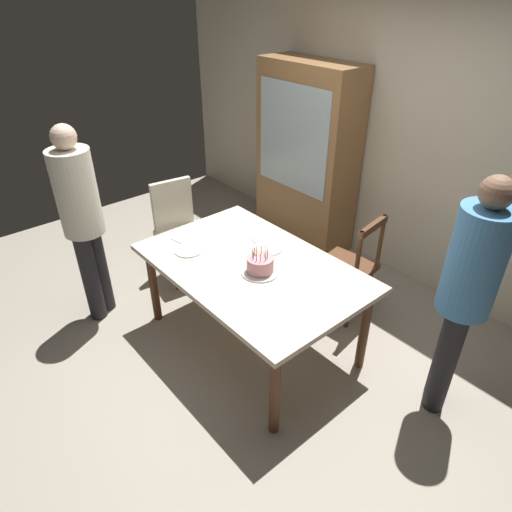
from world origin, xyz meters
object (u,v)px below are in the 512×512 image
at_px(chair_spindle_back, 348,268).
at_px(china_cabinet, 306,157).
at_px(dining_table, 252,273).
at_px(plate_near_celebrant, 189,250).
at_px(person_celebrant, 82,216).
at_px(birthday_cake, 260,265).
at_px(plate_far_side, 269,248).
at_px(person_guest, 467,289).
at_px(chair_upholstered, 179,225).

relative_size(chair_spindle_back, china_cabinet, 0.50).
distance_m(dining_table, plate_near_celebrant, 0.54).
bearing_deg(china_cabinet, person_celebrant, -95.00).
xyz_separation_m(birthday_cake, china_cabinet, (-1.07, 1.58, 0.15)).
bearing_deg(plate_far_side, plate_near_celebrant, -127.85).
height_order(plate_near_celebrant, person_celebrant, person_celebrant).
bearing_deg(china_cabinet, person_guest, -23.07).
bearing_deg(chair_spindle_back, dining_table, -105.11).
bearing_deg(chair_spindle_back, birthday_cake, -97.69).
xyz_separation_m(person_celebrant, person_guest, (2.47, 1.37, 0.01)).
xyz_separation_m(plate_near_celebrant, person_guest, (1.78, 0.84, 0.22)).
xyz_separation_m(dining_table, person_guest, (1.31, 0.59, 0.30)).
distance_m(plate_near_celebrant, chair_upholstered, 0.89).
height_order(plate_near_celebrant, person_guest, person_guest).
xyz_separation_m(birthday_cake, chair_upholstered, (-1.36, 0.14, -0.27)).
distance_m(dining_table, person_celebrant, 1.43).
bearing_deg(plate_near_celebrant, dining_table, 27.76).
relative_size(chair_upholstered, person_guest, 0.56).
bearing_deg(plate_near_celebrant, chair_spindle_back, 57.81).
height_order(birthday_cake, china_cabinet, china_cabinet).
height_order(birthday_cake, plate_far_side, birthday_cake).
relative_size(dining_table, chair_spindle_back, 1.80).
distance_m(chair_spindle_back, chair_upholstered, 1.66).
relative_size(person_celebrant, china_cabinet, 0.89).
height_order(dining_table, chair_upholstered, chair_upholstered).
relative_size(chair_spindle_back, person_celebrant, 0.56).
distance_m(chair_upholstered, person_guest, 2.63).
bearing_deg(chair_spindle_back, plate_far_side, -117.15).
distance_m(plate_far_side, chair_spindle_back, 0.76).
relative_size(plate_near_celebrant, plate_far_side, 1.00).
relative_size(dining_table, plate_far_side, 7.76).
distance_m(chair_spindle_back, china_cabinet, 1.46).
xyz_separation_m(dining_table, chair_upholstered, (-1.24, 0.13, -0.14)).
relative_size(dining_table, person_celebrant, 1.01).
bearing_deg(dining_table, birthday_cake, -8.73).
relative_size(plate_near_celebrant, chair_upholstered, 0.23).
distance_m(plate_near_celebrant, chair_spindle_back, 1.36).
xyz_separation_m(birthday_cake, plate_near_celebrant, (-0.59, -0.23, -0.05)).
distance_m(dining_table, chair_upholstered, 1.26).
distance_m(plate_near_celebrant, person_guest, 1.98).
distance_m(plate_far_side, china_cabinet, 1.59).
relative_size(plate_far_side, china_cabinet, 0.12).
relative_size(plate_far_side, person_celebrant, 0.13).
relative_size(plate_near_celebrant, china_cabinet, 0.12).
height_order(birthday_cake, person_guest, person_guest).
xyz_separation_m(plate_near_celebrant, plate_far_side, (0.38, 0.49, 0.00)).
relative_size(birthday_cake, person_guest, 0.16).
bearing_deg(birthday_cake, chair_spindle_back, 82.31).
xyz_separation_m(chair_spindle_back, china_cabinet, (-1.19, 0.68, 0.49)).
distance_m(dining_table, person_guest, 1.47).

